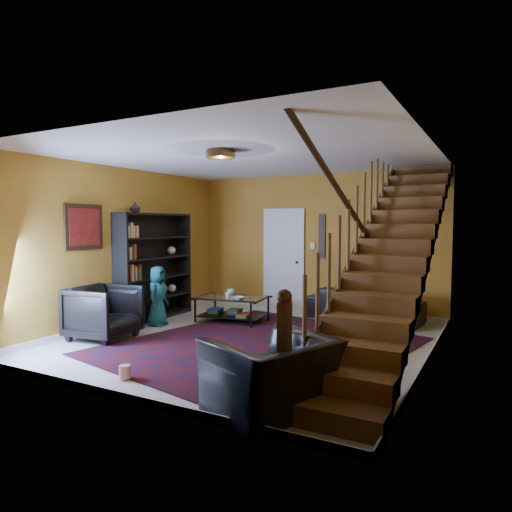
{
  "coord_description": "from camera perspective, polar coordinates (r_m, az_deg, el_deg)",
  "views": [
    {
      "loc": [
        3.4,
        -6.05,
        1.8
      ],
      "look_at": [
        -0.11,
        0.4,
        1.28
      ],
      "focal_mm": 32.0,
      "sensor_mm": 36.0,
      "label": 1
    }
  ],
  "objects": [
    {
      "name": "floor",
      "position": [
        7.17,
        -0.78,
        -10.51
      ],
      "size": [
        5.5,
        5.5,
        0.0
      ],
      "primitive_type": "plane",
      "color": "beige",
      "rests_on": "ground"
    },
    {
      "name": "room",
      "position": [
        8.94,
        -4.07,
        -7.27
      ],
      "size": [
        5.5,
        5.5,
        5.5
      ],
      "color": "gold",
      "rests_on": "ground"
    },
    {
      "name": "staircase",
      "position": [
        6.19,
        16.59,
        0.16
      ],
      "size": [
        0.95,
        5.02,
        3.18
      ],
      "color": "brown",
      "rests_on": "floor"
    },
    {
      "name": "bookshelf",
      "position": [
        8.86,
        -12.53,
        -1.47
      ],
      "size": [
        0.35,
        1.8,
        2.0
      ],
      "color": "black",
      "rests_on": "floor"
    },
    {
      "name": "door",
      "position": [
        9.71,
        3.49,
        -0.56
      ],
      "size": [
        0.82,
        0.05,
        2.05
      ],
      "primitive_type": "cube",
      "color": "silver",
      "rests_on": "floor"
    },
    {
      "name": "framed_picture",
      "position": [
        7.88,
        -20.72,
        3.41
      ],
      "size": [
        0.04,
        0.74,
        0.74
      ],
      "primitive_type": "cube",
      "color": "maroon",
      "rests_on": "room"
    },
    {
      "name": "wall_hanging",
      "position": [
        9.36,
        8.24,
        2.46
      ],
      "size": [
        0.14,
        0.03,
        0.9
      ],
      "primitive_type": "cube",
      "color": "black",
      "rests_on": "room"
    },
    {
      "name": "ceiling_fixture",
      "position": [
        6.32,
        -4.44,
        12.58
      ],
      "size": [
        0.4,
        0.4,
        0.1
      ],
      "primitive_type": "cylinder",
      "color": "#3F2814",
      "rests_on": "room"
    },
    {
      "name": "rug",
      "position": [
        6.82,
        0.52,
        -11.18
      ],
      "size": [
        4.36,
        4.77,
        0.02
      ],
      "primitive_type": "cube",
      "rotation": [
        0.0,
        0.0,
        -0.2
      ],
      "color": "#400B0E",
      "rests_on": "floor"
    },
    {
      "name": "sofa",
      "position": [
        8.77,
        13.41,
        -5.93
      ],
      "size": [
        2.13,
        1.04,
        0.6
      ],
      "primitive_type": "imported",
      "rotation": [
        0.0,
        0.0,
        3.02
      ],
      "color": "black",
      "rests_on": "floor"
    },
    {
      "name": "armchair_left",
      "position": [
        7.55,
        -18.51,
        -6.7
      ],
      "size": [
        1.02,
        1.0,
        0.84
      ],
      "primitive_type": "imported",
      "rotation": [
        0.0,
        0.0,
        1.68
      ],
      "color": "black",
      "rests_on": "floor"
    },
    {
      "name": "armchair_right",
      "position": [
        4.48,
        1.95,
        -14.7
      ],
      "size": [
        1.31,
        1.39,
        0.72
      ],
      "primitive_type": "imported",
      "rotation": [
        0.0,
        0.0,
        -1.96
      ],
      "color": "black",
      "rests_on": "floor"
    },
    {
      "name": "person_adult_a",
      "position": [
        8.78,
        14.77,
        -6.4
      ],
      "size": [
        0.5,
        0.33,
        1.36
      ],
      "primitive_type": "imported",
      "rotation": [
        0.0,
        0.0,
        3.12
      ],
      "color": "black",
      "rests_on": "sofa"
    },
    {
      "name": "person_adult_b",
      "position": [
        8.96,
        10.87,
        -6.51
      ],
      "size": [
        0.64,
        0.51,
        1.25
      ],
      "primitive_type": "imported",
      "rotation": [
        0.0,
        0.0,
        3.21
      ],
      "color": "black",
      "rests_on": "sofa"
    },
    {
      "name": "person_child",
      "position": [
        8.28,
        -12.17,
        -4.88
      ],
      "size": [
        0.45,
        0.58,
        1.06
      ],
      "primitive_type": "imported",
      "rotation": [
        0.0,
        0.0,
        1.8
      ],
      "color": "#1B6369",
      "rests_on": "armchair_left"
    },
    {
      "name": "coffee_table",
      "position": [
        8.43,
        -3.05,
        -6.42
      ],
      "size": [
        1.33,
        0.91,
        0.47
      ],
      "rotation": [
        0.0,
        0.0,
        0.17
      ],
      "color": "black",
      "rests_on": "floor"
    },
    {
      "name": "cup_a",
      "position": [
        8.63,
        -3.16,
        -4.48
      ],
      "size": [
        0.15,
        0.15,
        0.11
      ],
      "primitive_type": "imported",
      "rotation": [
        0.0,
        0.0,
        -0.14
      ],
      "color": "#999999",
      "rests_on": "coffee_table"
    },
    {
      "name": "cup_b",
      "position": [
        8.27,
        -3.53,
        -4.89
      ],
      "size": [
        0.13,
        0.13,
        0.1
      ],
      "primitive_type": "imported",
      "rotation": [
        0.0,
        0.0,
        0.23
      ],
      "color": "#999999",
      "rests_on": "coffee_table"
    },
    {
      "name": "bowl",
      "position": [
        8.08,
        -2.18,
        -5.27
      ],
      "size": [
        0.21,
        0.21,
        0.05
      ],
      "primitive_type": "imported",
      "rotation": [
        0.0,
        0.0,
        -0.1
      ],
      "color": "#999999",
      "rests_on": "coffee_table"
    },
    {
      "name": "vase",
      "position": [
        8.46,
        -14.88,
        5.9
      ],
      "size": [
        0.18,
        0.18,
        0.19
      ],
      "primitive_type": "imported",
      "color": "#999999",
      "rests_on": "bookshelf"
    },
    {
      "name": "popcorn_bucket",
      "position": [
        5.63,
        -16.08,
        -13.73
      ],
      "size": [
        0.17,
        0.17,
        0.15
      ],
      "primitive_type": "cylinder",
      "rotation": [
        0.0,
        0.0,
        -0.39
      ],
      "color": "red",
      "rests_on": "rug"
    }
  ]
}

